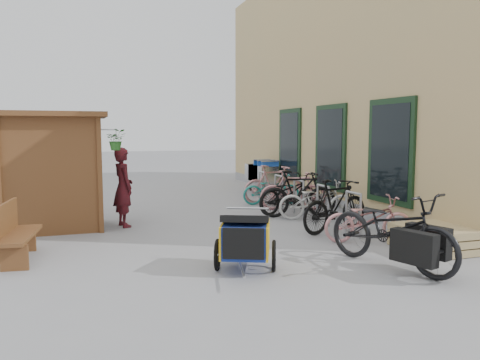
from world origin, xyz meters
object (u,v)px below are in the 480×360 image
object	(u,v)px
pallet_stack	(434,238)
bike_1	(336,206)
cargo_bike	(392,230)
bench	(13,232)
bike_7	(273,184)
bike_5	(293,190)
bike_6	(271,189)
bike_3	(298,194)
bike_2	(317,200)
bike_4	(288,193)
shopping_carts	(261,173)
person_kiosk	(123,187)
child_trailer	(246,237)
bike_0	(368,219)
kiosk	(48,154)

from	to	relation	value
pallet_stack	bike_1	distance (m)	2.03
cargo_bike	bike_1	world-z (taller)	cargo_bike
bench	cargo_bike	size ratio (longest dim) A/B	0.63
bike_1	bike_7	xyz separation A→B (m)	(0.30, 3.93, -0.00)
bike_5	bike_7	world-z (taller)	bike_7
cargo_bike	bike_6	bearing A→B (deg)	66.61
pallet_stack	bench	bearing A→B (deg)	166.84
cargo_bike	bike_3	xyz separation A→B (m)	(0.47, 4.17, -0.02)
bike_2	bike_6	bearing A→B (deg)	20.96
bike_4	bike_3	bearing A→B (deg)	159.54
shopping_carts	bike_1	distance (m)	6.37
bike_5	person_kiosk	bearing A→B (deg)	117.45
child_trailer	bike_2	xyz separation A→B (m)	(2.82, 3.14, -0.04)
pallet_stack	cargo_bike	distance (m)	1.50
child_trailer	person_kiosk	size ratio (longest dim) A/B	0.90
bench	person_kiosk	distance (m)	2.89
pallet_stack	bike_6	world-z (taller)	bike_6
bike_1	bike_6	world-z (taller)	bike_1
cargo_bike	bike_5	distance (m)	5.15
shopping_carts	bike_6	xyz separation A→B (m)	(-0.70, -2.60, -0.21)
bike_1	bike_4	xyz separation A→B (m)	(0.01, 2.31, -0.05)
pallet_stack	bike_0	bearing A→B (deg)	129.51
bench	bike_1	distance (m)	5.84
bench	bike_2	size ratio (longest dim) A/B	0.85
cargo_bike	bike_1	bearing A→B (deg)	61.41
bike_2	bike_6	distance (m)	2.44
person_kiosk	kiosk	bearing A→B (deg)	69.79
shopping_carts	person_kiosk	world-z (taller)	person_kiosk
person_kiosk	bike_1	xyz separation A→B (m)	(3.98, -1.92, -0.30)
bike_6	shopping_carts	bearing A→B (deg)	-8.39
child_trailer	cargo_bike	xyz separation A→B (m)	(2.09, -0.59, 0.08)
kiosk	pallet_stack	xyz separation A→B (m)	(6.28, -3.87, -1.34)
child_trailer	bike_2	size ratio (longest dim) A/B	0.87
bike_1	bike_5	bearing A→B (deg)	-24.00
pallet_stack	shopping_carts	distance (m)	8.15
bike_2	bike_7	distance (m)	2.66
bike_2	bike_5	size ratio (longest dim) A/B	1.01
bike_5	child_trailer	bearing A→B (deg)	165.42
bench	cargo_bike	world-z (taller)	cargo_bike
child_trailer	bike_2	distance (m)	4.22
person_kiosk	bike_2	world-z (taller)	person_kiosk
pallet_stack	person_kiosk	bearing A→B (deg)	142.16
shopping_carts	bike_0	xyz separation A→B (m)	(-0.72, -7.27, -0.21)
pallet_stack	bike_3	size ratio (longest dim) A/B	0.65
bike_1	bike_4	world-z (taller)	bike_1
bench	shopping_carts	xyz separation A→B (m)	(6.67, 6.57, 0.17)
pallet_stack	bike_6	distance (m)	5.58
bike_2	bike_3	world-z (taller)	bike_3
bike_2	bike_4	xyz separation A→B (m)	(-0.24, 1.03, 0.04)
person_kiosk	bike_0	distance (m)	5.03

